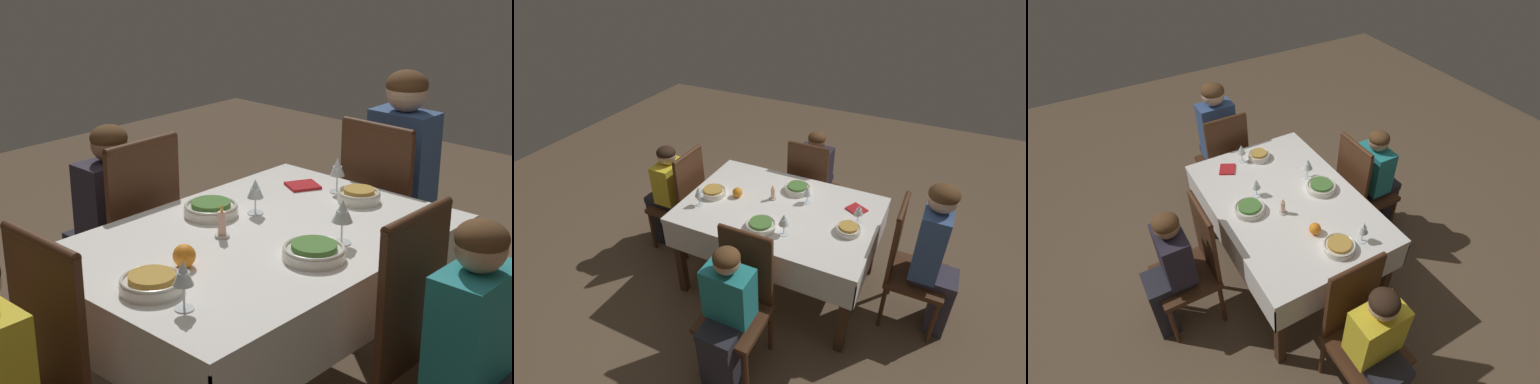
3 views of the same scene
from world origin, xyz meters
TOP-DOWN VIEW (x-y plane):
  - ground_plane at (0.00, 0.00)m, footprint 8.00×8.00m
  - dining_table at (0.00, 0.00)m, footprint 1.47×1.00m
  - chair_east at (0.98, 0.08)m, footprint 0.41×0.41m
  - chair_north at (-0.02, 0.74)m, footprint 0.41×0.41m
  - chair_west at (-0.98, 0.06)m, footprint 0.41×0.41m
  - chair_south at (0.05, -0.74)m, footprint 0.41×0.41m
  - person_adult_denim at (1.13, 0.08)m, footprint 0.34×0.30m
  - person_child_dark at (-0.02, 0.91)m, footprint 0.30×0.33m
  - person_child_yellow at (-1.15, 0.06)m, footprint 0.33×0.30m
  - person_child_teal at (0.05, -0.91)m, footprint 0.30×0.33m
  - bowl_east at (0.55, -0.06)m, footprint 0.18×0.18m
  - wine_glass_east at (0.58, 0.08)m, footprint 0.06×0.06m
  - bowl_north at (0.03, 0.28)m, footprint 0.21×0.21m
  - wine_glass_north at (0.16, 0.16)m, footprint 0.07×0.07m
  - bowl_west at (-0.56, -0.06)m, footprint 0.21×0.21m
  - wine_glass_west at (-0.57, -0.22)m, footprint 0.07×0.07m
  - bowl_south at (-0.02, -0.28)m, footprint 0.22×0.22m
  - wine_glass_south at (0.15, -0.27)m, footprint 0.08×0.08m
  - candle_centerpiece at (-0.10, 0.09)m, footprint 0.06×0.06m
  - orange_fruit at (-0.37, -0.00)m, footprint 0.08×0.08m
  - napkin_red_folded at (0.53, 0.23)m, footprint 0.17×0.17m

SIDE VIEW (x-z plane):
  - ground_plane at x=0.00m, z-range 0.00..0.00m
  - chair_east at x=0.98m, z-range 0.03..1.04m
  - chair_north at x=-0.02m, z-range 0.03..1.04m
  - chair_west at x=-0.98m, z-range 0.03..1.04m
  - chair_south at x=0.05m, z-range 0.03..1.04m
  - person_child_yellow at x=-1.15m, z-range 0.05..1.07m
  - person_child_dark at x=-0.02m, z-range 0.05..1.08m
  - person_child_teal at x=0.05m, z-range 0.05..1.08m
  - dining_table at x=0.00m, z-range 0.29..1.05m
  - person_adult_denim at x=1.13m, z-range 0.08..1.29m
  - napkin_red_folded at x=0.53m, z-range 0.76..0.77m
  - bowl_south at x=-0.02m, z-range 0.76..0.82m
  - bowl_north at x=0.03m, z-range 0.76..0.82m
  - bowl_west at x=-0.56m, z-range 0.76..0.82m
  - bowl_east at x=0.55m, z-range 0.76..0.82m
  - orange_fruit at x=-0.37m, z-range 0.76..0.84m
  - candle_centerpiece at x=-0.10m, z-range 0.74..0.87m
  - wine_glass_north at x=0.16m, z-range 0.79..0.93m
  - wine_glass_east at x=0.58m, z-range 0.79..0.94m
  - wine_glass_west at x=-0.57m, z-range 0.79..0.95m
  - wine_glass_south at x=0.15m, z-range 0.79..0.96m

